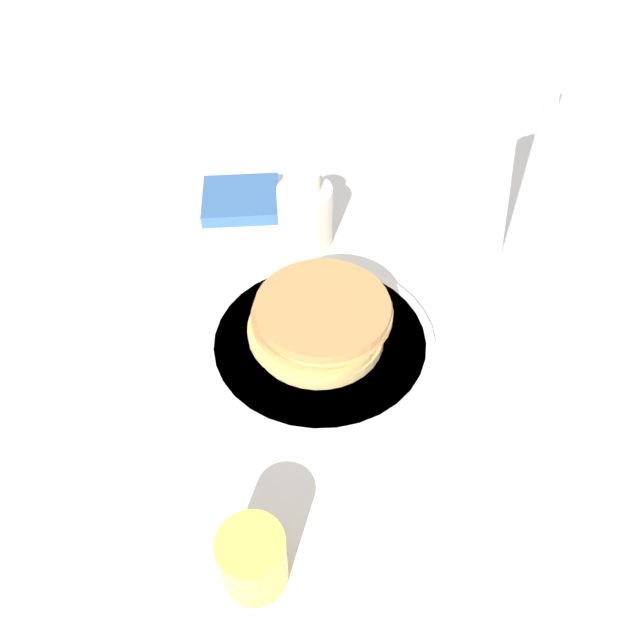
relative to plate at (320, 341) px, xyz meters
name	(u,v)px	position (x,y,z in m)	size (l,w,h in m)	color
ground_plane	(297,354)	(-0.02, 0.03, -0.01)	(4.00, 4.00, 0.00)	silver
plate	(320,341)	(0.00, 0.00, 0.00)	(0.29, 0.29, 0.01)	silver
pancake_stack	(320,321)	(0.00, 0.00, 0.04)	(0.18, 0.18, 0.06)	#DAB971
juice_glass	(253,559)	(-0.30, 0.05, 0.03)	(0.06, 0.06, 0.07)	yellow
cream_jug	(305,213)	(0.21, 0.03, 0.05)	(0.08, 0.08, 0.12)	beige
water_bottle_near	(548,188)	(0.19, -0.29, 0.11)	(0.07, 0.07, 0.26)	silver
napkin	(241,200)	(0.29, 0.14, 0.00)	(0.13, 0.14, 0.02)	#33598C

